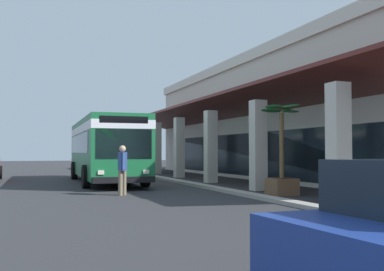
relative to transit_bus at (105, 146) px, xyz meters
The scene contains 6 objects.
ground 8.93m from the transit_bus, 88.49° to the left, with size 120.00×120.00×0.00m, color #2D2D30.
curb_strip 3.97m from the transit_bus, 97.85° to the left, with size 36.23×0.50×0.12m, color #9E998E.
plaza_building 13.25m from the transit_bus, 92.11° to the left, with size 30.49×13.94×7.19m.
transit_bus is the anchor object (origin of this frame).
pedestrian 7.29m from the transit_bus, ahead, with size 0.71×0.33×1.77m.
potted_palm 10.32m from the transit_bus, 28.51° to the left, with size 1.65×1.83×3.30m.
Camera 1 is at (23.30, -4.56, 1.55)m, focal length 43.13 mm.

